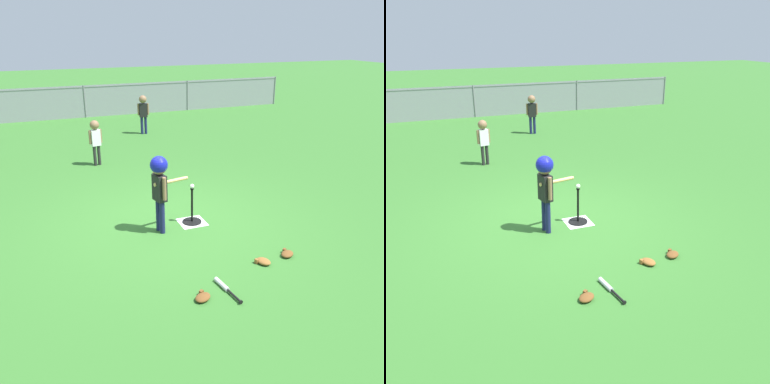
# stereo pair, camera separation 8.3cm
# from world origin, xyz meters

# --- Properties ---
(ground_plane) EXTENTS (60.00, 60.00, 0.00)m
(ground_plane) POSITION_xyz_m (0.00, 0.00, 0.00)
(ground_plane) COLOR #336B28
(home_plate) EXTENTS (0.44, 0.44, 0.01)m
(home_plate) POSITION_xyz_m (0.32, -0.11, 0.00)
(home_plate) COLOR white
(home_plate) RESTS_ON ground_plane
(batting_tee) EXTENTS (0.32, 0.32, 0.61)m
(batting_tee) POSITION_xyz_m (0.32, -0.11, 0.09)
(batting_tee) COLOR black
(batting_tee) RESTS_ON ground_plane
(baseball_on_tee) EXTENTS (0.07, 0.07, 0.07)m
(baseball_on_tee) POSITION_xyz_m (0.32, -0.11, 0.65)
(baseball_on_tee) COLOR white
(baseball_on_tee) RESTS_ON batting_tee
(batter_child) EXTENTS (0.64, 0.35, 1.26)m
(batter_child) POSITION_xyz_m (-0.27, -0.23, 0.90)
(batter_child) COLOR #191E4C
(batter_child) RESTS_ON ground_plane
(fielder_deep_right) EXTENTS (0.31, 0.21, 1.08)m
(fielder_deep_right) POSITION_xyz_m (-0.61, 3.69, 0.70)
(fielder_deep_right) COLOR #262626
(fielder_deep_right) RESTS_ON ground_plane
(fielder_near_right) EXTENTS (0.35, 0.23, 1.18)m
(fielder_near_right) POSITION_xyz_m (1.29, 6.37, 0.76)
(fielder_near_right) COLOR #191E4C
(fielder_near_right) RESTS_ON ground_plane
(spare_bat_silver) EXTENTS (0.13, 0.58, 0.06)m
(spare_bat_silver) POSITION_xyz_m (-0.02, -2.06, 0.03)
(spare_bat_silver) COLOR silver
(spare_bat_silver) RESTS_ON ground_plane
(glove_by_plate) EXTENTS (0.23, 0.26, 0.07)m
(glove_by_plate) POSITION_xyz_m (0.75, -1.71, 0.04)
(glove_by_plate) COLOR brown
(glove_by_plate) RESTS_ON ground_plane
(glove_near_bats) EXTENTS (0.27, 0.26, 0.07)m
(glove_near_bats) POSITION_xyz_m (1.18, -1.66, 0.04)
(glove_near_bats) COLOR brown
(glove_near_bats) RESTS_ON ground_plane
(glove_tossed_aside) EXTENTS (0.27, 0.25, 0.07)m
(glove_tossed_aside) POSITION_xyz_m (-0.36, -2.17, 0.04)
(glove_tossed_aside) COLOR brown
(glove_tossed_aside) RESTS_ON ground_plane
(outfield_fence) EXTENTS (16.06, 0.06, 1.15)m
(outfield_fence) POSITION_xyz_m (0.00, 9.64, 0.62)
(outfield_fence) COLOR slate
(outfield_fence) RESTS_ON ground_plane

